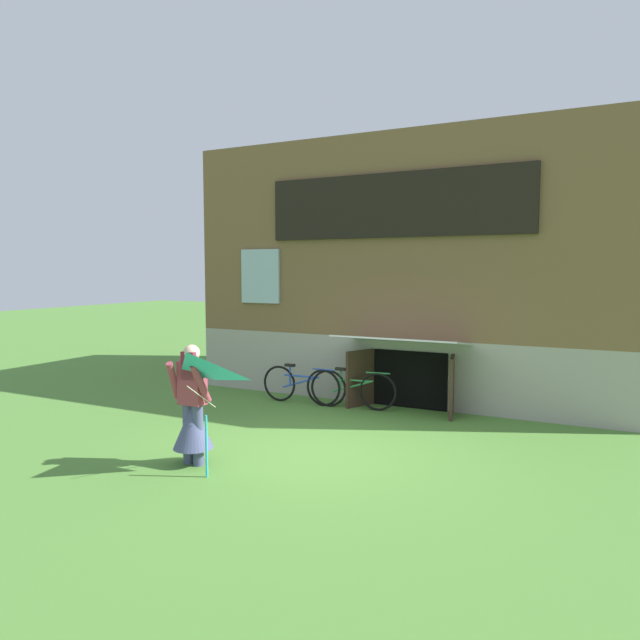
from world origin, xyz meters
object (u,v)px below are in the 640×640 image
object	(u,v)px
kite	(187,383)
bicycle_green	(353,389)
person	(193,415)
bicycle_blue	(301,385)

from	to	relation	value
kite	bicycle_green	bearing A→B (deg)	86.50
person	bicycle_green	world-z (taller)	person
bicycle_green	bicycle_blue	size ratio (longest dim) A/B	1.00
person	bicycle_green	xyz separation A→B (m)	(0.62, 3.74, -0.30)
person	bicycle_green	distance (m)	3.80
person	bicycle_blue	xyz separation A→B (m)	(-0.42, 3.67, -0.30)
bicycle_green	kite	bearing A→B (deg)	-100.44
person	kite	distance (m)	0.84
person	bicycle_green	size ratio (longest dim) A/B	0.97
person	bicycle_blue	world-z (taller)	person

